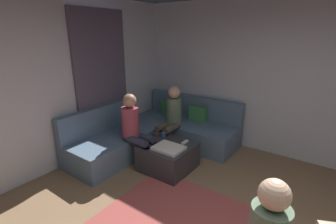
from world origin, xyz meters
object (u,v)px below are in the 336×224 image
(coffee_mug, at_px, (164,135))
(game_remote, at_px, (185,142))
(sectional_couch, at_px, (156,133))
(ottoman, at_px, (168,157))
(person_on_couch_side, at_px, (135,128))
(person_on_couch_back, at_px, (171,116))

(coffee_mug, xyz_separation_m, game_remote, (0.40, 0.04, -0.04))
(sectional_couch, height_order, ottoman, sectional_couch)
(coffee_mug, bearing_deg, ottoman, -39.29)
(ottoman, height_order, game_remote, game_remote)
(game_remote, relative_size, person_on_couch_side, 0.12)
(game_remote, xyz_separation_m, person_on_couch_side, (-0.69, -0.42, 0.23))
(ottoman, relative_size, game_remote, 5.07)
(game_remote, bearing_deg, sectional_couch, 159.15)
(coffee_mug, bearing_deg, person_on_couch_back, 108.33)
(person_on_couch_back, bearing_deg, game_remote, 145.15)
(person_on_couch_back, xyz_separation_m, person_on_couch_side, (-0.15, -0.79, 0.00))
(sectional_couch, xyz_separation_m, person_on_couch_back, (0.30, 0.06, 0.38))
(person_on_couch_back, bearing_deg, coffee_mug, 108.33)
(person_on_couch_side, bearing_deg, person_on_couch_back, 169.06)
(coffee_mug, distance_m, person_on_couch_back, 0.48)
(ottoman, height_order, person_on_couch_back, person_on_couch_back)
(ottoman, relative_size, person_on_couch_side, 0.63)
(ottoman, bearing_deg, person_on_couch_side, -159.05)
(sectional_couch, xyz_separation_m, game_remote, (0.84, -0.32, 0.15))
(game_remote, bearing_deg, person_on_couch_back, 145.15)
(sectional_couch, bearing_deg, person_on_couch_side, -78.62)
(ottoman, relative_size, person_on_couch_back, 0.63)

